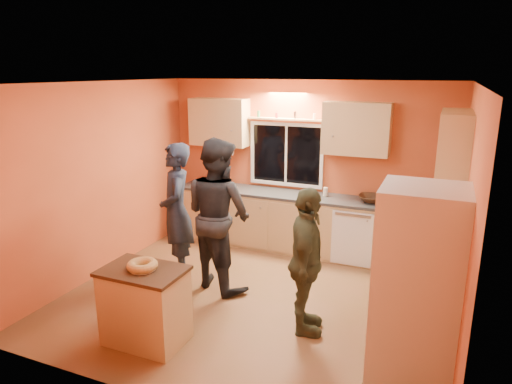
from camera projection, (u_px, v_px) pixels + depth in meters
The scene contains 14 objects.
ground at pixel (255, 298), 5.67m from camera, with size 4.50×4.50×0.00m, color brown.
room_shell at pixel (277, 165), 5.57m from camera, with size 4.54×4.04×2.61m.
back_counter at pixel (298, 223), 7.06m from camera, with size 4.23×0.62×0.90m.
right_counter at pixel (427, 275), 5.26m from camera, with size 0.62×1.84×0.90m.
refrigerator at pixel (417, 286), 4.01m from camera, with size 0.72×0.70×1.80m, color silver.
island at pixel (145, 305), 4.67m from camera, with size 0.83×0.57×0.81m.
bundt_pastry at pixel (142, 265), 4.55m from camera, with size 0.31×0.31×0.09m, color tan.
person_left at pixel (177, 211), 6.07m from camera, with size 0.67×0.44×1.83m, color black.
person_center at pixel (218, 214), 5.76m from camera, with size 0.95×0.74×1.95m, color black.
person_right at pixel (306, 262), 4.75m from camera, with size 0.94×0.39×1.60m, color #323622.
mixing_bowl at pixel (372, 199), 6.55m from camera, with size 0.39×0.39×0.10m, color black.
utensil_crock at pixel (226, 182), 7.36m from camera, with size 0.14×0.14×0.17m, color beige.
potted_plant at pixel (424, 236), 4.84m from camera, with size 0.24×0.21×0.27m, color gray.
red_box at pixel (426, 224), 5.51m from camera, with size 0.16×0.12×0.07m, color #A71C19.
Camera 1 is at (2.00, -4.73, 2.74)m, focal length 32.00 mm.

